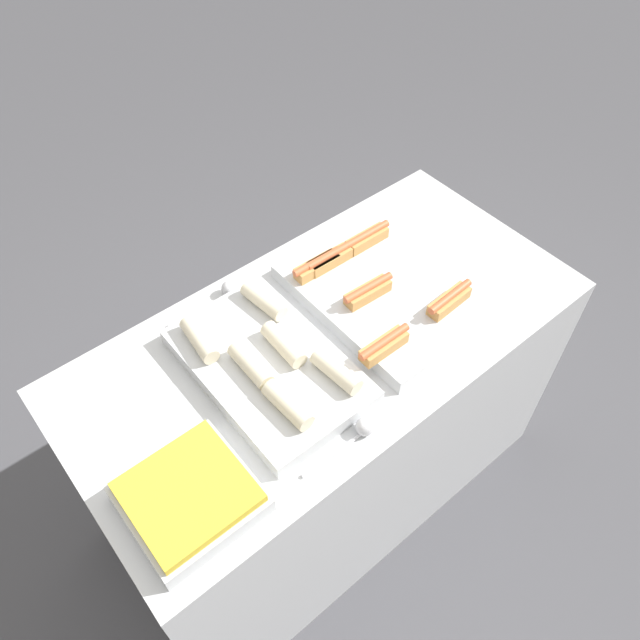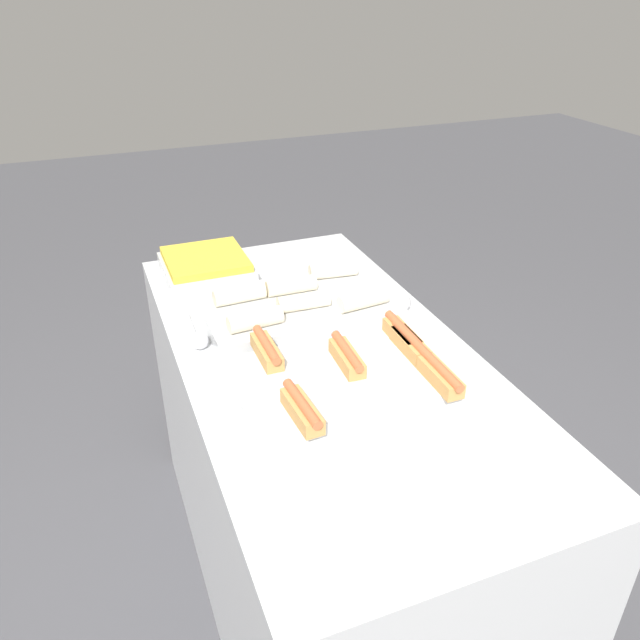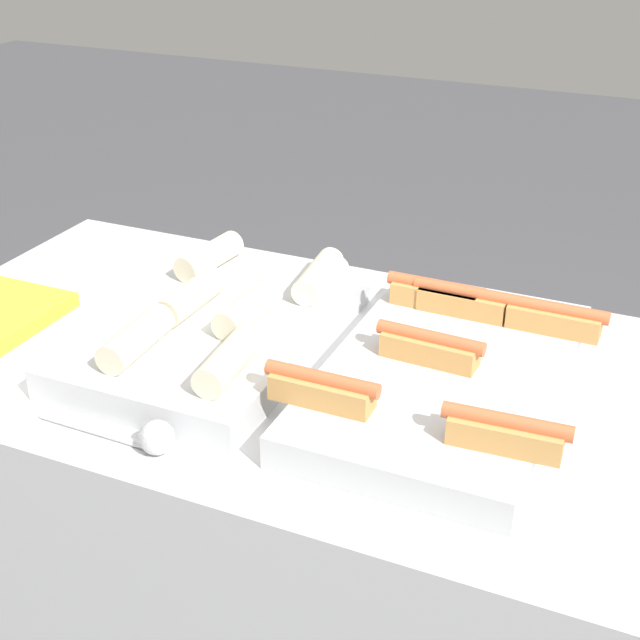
{
  "view_description": "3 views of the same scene",
  "coord_description": "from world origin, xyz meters",
  "px_view_note": "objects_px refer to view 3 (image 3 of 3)",
  "views": [
    {
      "loc": [
        -0.73,
        -0.85,
        2.29
      ],
      "look_at": [
        -0.03,
        0.0,
        0.99
      ],
      "focal_mm": 35.0,
      "sensor_mm": 36.0,
      "label": 1
    },
    {
      "loc": [
        1.3,
        -0.52,
        1.8
      ],
      "look_at": [
        -0.03,
        0.0,
        0.99
      ],
      "focal_mm": 35.0,
      "sensor_mm": 36.0,
      "label": 2
    },
    {
      "loc": [
        0.47,
        -1.11,
        1.63
      ],
      "look_at": [
        -0.03,
        0.0,
        0.99
      ],
      "focal_mm": 50.0,
      "sensor_mm": 36.0,
      "label": 3
    }
  ],
  "objects_px": {
    "tray_hotdogs": "(447,372)",
    "serving_spoon_far": "(329,269)",
    "tray_wraps": "(220,324)",
    "serving_spoon_near": "(148,437)"
  },
  "relations": [
    {
      "from": "tray_wraps",
      "to": "serving_spoon_far",
      "type": "xyz_separation_m",
      "value": [
        0.06,
        0.3,
        -0.01
      ]
    },
    {
      "from": "tray_wraps",
      "to": "serving_spoon_near",
      "type": "height_order",
      "value": "tray_wraps"
    },
    {
      "from": "tray_wraps",
      "to": "serving_spoon_near",
      "type": "relative_size",
      "value": 2.42
    },
    {
      "from": "tray_hotdogs",
      "to": "serving_spoon_near",
      "type": "bearing_deg",
      "value": -136.61
    },
    {
      "from": "serving_spoon_near",
      "to": "serving_spoon_far",
      "type": "xyz_separation_m",
      "value": [
        0.0,
        0.6,
        -0.0
      ]
    },
    {
      "from": "tray_wraps",
      "to": "serving_spoon_far",
      "type": "height_order",
      "value": "tray_wraps"
    },
    {
      "from": "tray_wraps",
      "to": "serving_spoon_near",
      "type": "bearing_deg",
      "value": -79.04
    },
    {
      "from": "tray_hotdogs",
      "to": "serving_spoon_far",
      "type": "xyz_separation_m",
      "value": [
        -0.32,
        0.3,
        -0.01
      ]
    },
    {
      "from": "tray_hotdogs",
      "to": "tray_wraps",
      "type": "height_order",
      "value": "tray_hotdogs"
    },
    {
      "from": "tray_hotdogs",
      "to": "serving_spoon_near",
      "type": "height_order",
      "value": "tray_hotdogs"
    }
  ]
}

